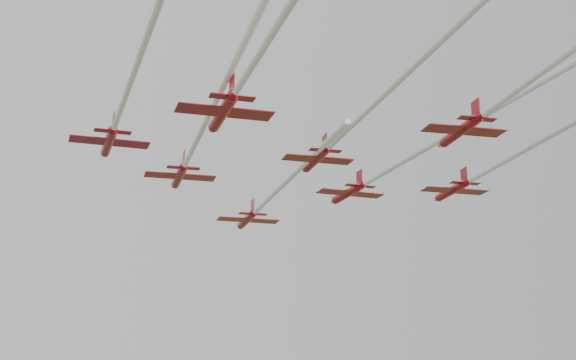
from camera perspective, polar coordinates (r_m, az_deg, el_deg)
name	(u,v)px	position (r m, az deg, el deg)	size (l,w,h in m)	color
jet_lead	(265,202)	(111.46, -1.65, -1.59)	(10.13, 52.73, 2.80)	#A70D1B
jet_row2_left	(195,145)	(90.98, -6.64, 2.52)	(10.97, 57.03, 2.70)	#A70D1B
jet_row2_right	(395,166)	(96.77, 7.62, 0.99)	(9.13, 57.70, 2.72)	#A70D1B
jet_row3_left	(119,114)	(78.15, -11.93, 4.59)	(8.36, 43.17, 2.48)	#A70D1B
jet_row3_mid	(378,101)	(73.79, 6.42, 5.62)	(11.22, 67.24, 2.38)	#A70D1B
jet_row3_right	(495,166)	(91.63, 14.54, 0.95)	(9.86, 47.68, 2.43)	#A70D1B
jet_row4_left	(260,53)	(62.07, -2.00, 8.99)	(9.33, 56.75, 2.68)	#A70D1B
jet_row4_right	(545,70)	(70.05, 17.78, 7.46)	(12.42, 60.62, 2.52)	#A70D1B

